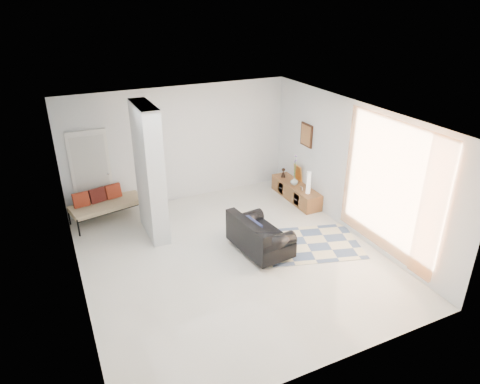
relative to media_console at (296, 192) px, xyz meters
name	(u,v)px	position (x,y,z in m)	size (l,w,h in m)	color
floor	(232,258)	(-2.52, -1.70, -0.21)	(6.00, 6.00, 0.00)	beige
ceiling	(231,118)	(-2.52, -1.70, 2.59)	(6.00, 6.00, 0.00)	white
wall_back	(180,145)	(-2.52, 1.30, 1.19)	(6.00, 6.00, 0.00)	white
wall_front	(330,285)	(-2.52, -4.70, 1.19)	(6.00, 6.00, 0.00)	white
wall_left	(72,225)	(-5.27, -1.70, 1.19)	(6.00, 6.00, 0.00)	white
wall_right	(352,169)	(0.23, -1.70, 1.19)	(6.00, 6.00, 0.00)	white
partition_column	(150,172)	(-3.62, -0.10, 1.19)	(0.35, 1.20, 2.80)	silver
hallway_door	(92,174)	(-4.62, 1.26, 0.81)	(0.85, 0.06, 2.04)	white
curtain	(389,188)	(0.15, -2.85, 1.24)	(2.55, 2.55, 0.00)	#FF9643
wall_art	(307,135)	(0.20, 0.00, 1.44)	(0.04, 0.45, 0.55)	#381C0F
media_console	(296,192)	(0.00, 0.00, 0.00)	(0.45, 1.67, 0.80)	brown
loveseat	(258,236)	(-1.98, -1.74, 0.16)	(0.95, 1.44, 0.76)	silver
daybed	(105,203)	(-4.45, 0.92, 0.22)	(1.69, 0.98, 0.77)	black
area_rug	(307,244)	(-0.92, -1.92, -0.20)	(2.12, 1.41, 0.01)	beige
cylinder_lamp	(309,183)	(-0.02, -0.54, 0.47)	(0.10, 0.10, 0.54)	white
bronze_figurine	(283,173)	(-0.05, 0.56, 0.32)	(0.12, 0.12, 0.24)	black
vase	(294,181)	(-0.05, 0.02, 0.29)	(0.18, 0.18, 0.19)	silver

